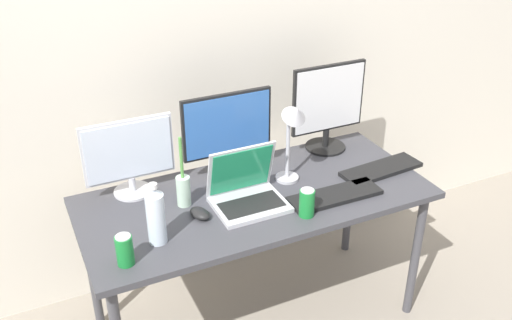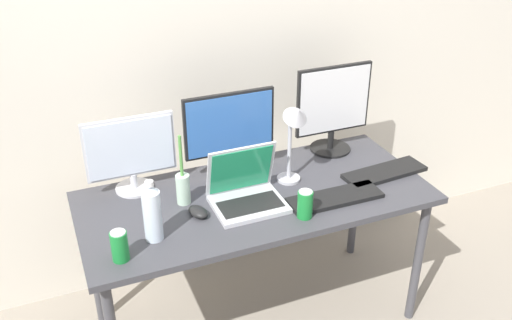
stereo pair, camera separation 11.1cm
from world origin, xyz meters
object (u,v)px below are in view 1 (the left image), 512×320
(laptop_silver, at_px, (246,191))
(work_desk, at_px, (256,207))
(monitor_left, at_px, (129,155))
(soda_can_by_laptop, at_px, (125,250))
(soda_can_near_keyboard, at_px, (307,203))
(desk_lamp, at_px, (293,128))
(monitor_right, at_px, (328,105))
(water_bottle, at_px, (156,216))
(bamboo_vase, at_px, (183,189))
(monitor_center, at_px, (227,131))
(keyboard_aux, at_px, (381,169))
(mouse_by_keyboard, at_px, (200,213))
(keyboard_main, at_px, (335,196))

(laptop_silver, bearing_deg, work_desk, 31.94)
(monitor_left, height_order, soda_can_by_laptop, monitor_left)
(soda_can_near_keyboard, height_order, desk_lamp, desk_lamp)
(monitor_right, height_order, water_bottle, monitor_right)
(laptop_silver, xyz_separation_m, bamboo_vase, (-0.25, 0.11, 0.02))
(bamboo_vase, bearing_deg, laptop_silver, -22.59)
(monitor_center, bearing_deg, monitor_right, 3.32)
(monitor_right, relative_size, soda_can_by_laptop, 3.61)
(monitor_left, relative_size, desk_lamp, 0.96)
(monitor_left, distance_m, monitor_right, 1.02)
(monitor_left, bearing_deg, keyboard_aux, -15.75)
(work_desk, distance_m, monitor_center, 0.38)
(monitor_left, xyz_separation_m, bamboo_vase, (0.18, -0.20, -0.11))
(work_desk, height_order, monitor_center, monitor_center)
(mouse_by_keyboard, distance_m, water_bottle, 0.25)
(keyboard_main, height_order, soda_can_near_keyboard, soda_can_near_keyboard)
(keyboard_main, xyz_separation_m, desk_lamp, (-0.12, 0.19, 0.27))
(monitor_left, bearing_deg, bamboo_vase, -47.66)
(monitor_right, xyz_separation_m, desk_lamp, (-0.33, -0.24, 0.04))
(work_desk, bearing_deg, water_bottle, -163.60)
(monitor_center, distance_m, keyboard_main, 0.57)
(monitor_center, distance_m, desk_lamp, 0.32)
(monitor_center, xyz_separation_m, soda_can_near_keyboard, (0.16, -0.47, -0.17))
(keyboard_main, height_order, bamboo_vase, bamboo_vase)
(work_desk, bearing_deg, soda_can_near_keyboard, -62.47)
(monitor_left, distance_m, monitor_center, 0.46)
(monitor_right, bearing_deg, soda_can_by_laptop, -157.22)
(work_desk, bearing_deg, mouse_by_keyboard, -168.45)
(mouse_by_keyboard, relative_size, soda_can_by_laptop, 0.85)
(water_bottle, bearing_deg, monitor_left, 89.32)
(desk_lamp, bearing_deg, soda_can_near_keyboard, -104.78)
(monitor_left, bearing_deg, water_bottle, -90.68)
(monitor_center, bearing_deg, soda_can_near_keyboard, -71.08)
(keyboard_main, bearing_deg, laptop_silver, 161.65)
(water_bottle, relative_size, desk_lamp, 0.63)
(mouse_by_keyboard, bearing_deg, work_desk, -6.86)
(soda_can_near_keyboard, height_order, soda_can_by_laptop, same)
(keyboard_aux, height_order, soda_can_by_laptop, soda_can_by_laptop)
(monitor_left, relative_size, soda_can_near_keyboard, 3.21)
(keyboard_aux, xyz_separation_m, desk_lamp, (-0.45, 0.08, 0.27))
(monitor_left, relative_size, laptop_silver, 1.31)
(monitor_left, height_order, desk_lamp, desk_lamp)
(monitor_right, height_order, desk_lamp, monitor_right)
(soda_can_by_laptop, bearing_deg, monitor_right, 22.78)
(work_desk, distance_m, laptop_silver, 0.15)
(laptop_silver, xyz_separation_m, keyboard_main, (0.38, -0.13, -0.05))
(monitor_right, height_order, laptop_silver, monitor_right)
(bamboo_vase, bearing_deg, monitor_right, 13.32)
(bamboo_vase, bearing_deg, monitor_center, 30.74)
(work_desk, bearing_deg, keyboard_aux, -5.52)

